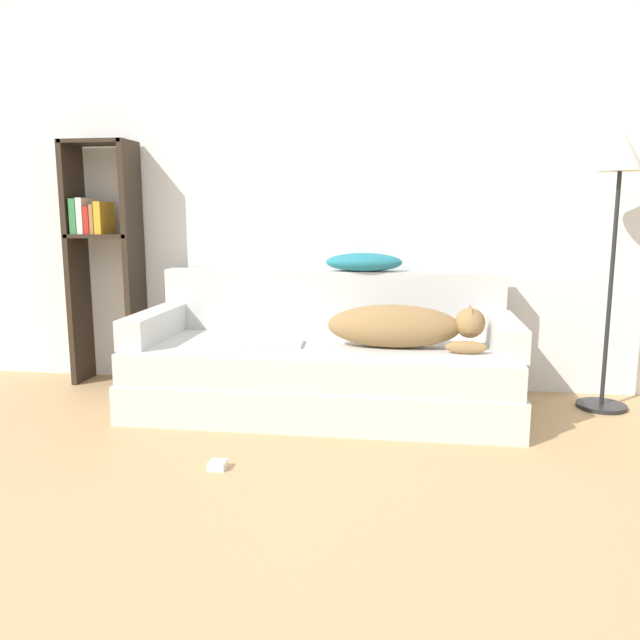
{
  "coord_description": "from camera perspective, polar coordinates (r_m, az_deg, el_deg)",
  "views": [
    {
      "loc": [
        0.53,
        -1.33,
        1.11
      ],
      "look_at": [
        0.05,
        1.96,
        0.53
      ],
      "focal_mm": 35.0,
      "sensor_mm": 36.0,
      "label": 1
    }
  ],
  "objects": [
    {
      "name": "couch",
      "position": [
        3.54,
        0.22,
        -5.23
      ],
      "size": [
        2.12,
        0.91,
        0.38
      ],
      "color": "silver",
      "rests_on": "ground_plane"
    },
    {
      "name": "laptop",
      "position": [
        3.46,
        -4.08,
        -2.15
      ],
      "size": [
        0.32,
        0.23,
        0.02
      ],
      "rotation": [
        0.0,
        0.0,
        0.08
      ],
      "color": "#B7B7BC",
      "rests_on": "couch"
    },
    {
      "name": "floor_lamp",
      "position": [
        3.8,
        25.63,
        10.77
      ],
      "size": [
        0.27,
        0.27,
        1.54
      ],
      "color": "#232326",
      "rests_on": "ground_plane"
    },
    {
      "name": "couch_backrest",
      "position": [
        3.84,
        1.02,
        1.75
      ],
      "size": [
        2.08,
        0.15,
        0.37
      ],
      "color": "silver",
      "rests_on": "couch"
    },
    {
      "name": "wall_back",
      "position": [
        4.0,
        0.6,
        13.29
      ],
      "size": [
        6.81,
        0.06,
        2.7
      ],
      "color": "white",
      "rests_on": "ground_plane"
    },
    {
      "name": "throw_pillow",
      "position": [
        3.77,
        4.02,
        5.29
      ],
      "size": [
        0.46,
        0.21,
        0.11
      ],
      "color": "teal",
      "rests_on": "couch_backrest"
    },
    {
      "name": "couch_arm_left",
      "position": [
        3.74,
        -14.89,
        -0.44
      ],
      "size": [
        0.15,
        0.72,
        0.16
      ],
      "color": "silver",
      "rests_on": "couch"
    },
    {
      "name": "couch_arm_right",
      "position": [
        3.48,
        16.47,
        -1.26
      ],
      "size": [
        0.15,
        0.72,
        0.16
      ],
      "color": "silver",
      "rests_on": "couch"
    },
    {
      "name": "dog",
      "position": [
        3.39,
        7.56,
        -0.57
      ],
      "size": [
        0.85,
        0.25,
        0.24
      ],
      "color": "olive",
      "rests_on": "couch"
    },
    {
      "name": "power_adapter",
      "position": [
        2.83,
        -9.34,
        -12.95
      ],
      "size": [
        0.07,
        0.07,
        0.03
      ],
      "color": "white",
      "rests_on": "ground_plane"
    },
    {
      "name": "bookshelf",
      "position": [
        4.26,
        -19.28,
        6.3
      ],
      "size": [
        0.43,
        0.26,
        1.55
      ],
      "color": "#2D2319",
      "rests_on": "ground_plane"
    }
  ]
}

